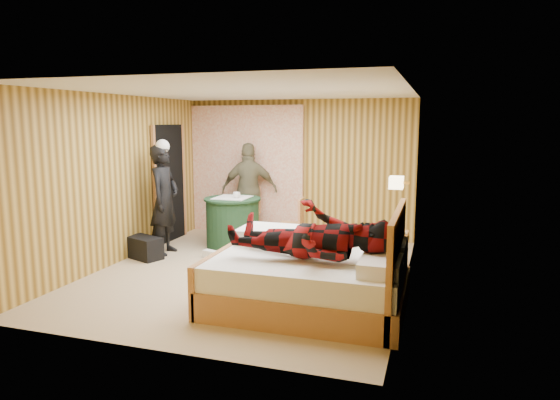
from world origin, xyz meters
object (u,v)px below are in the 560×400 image
(duffel_bag, at_px, (144,248))
(man_on_bed, at_px, (310,223))
(chair_near, at_px, (295,220))
(chair_far, at_px, (248,208))
(wall_lamp, at_px, (397,183))
(bed, at_px, (312,277))
(woman_standing, at_px, (164,200))
(man_at_table, at_px, (249,190))
(nightstand, at_px, (392,251))
(round_table, at_px, (233,222))

(duffel_bag, bearing_deg, man_on_bed, -3.27)
(duffel_bag, distance_m, man_on_bed, 3.41)
(chair_near, relative_size, man_on_bed, 0.49)
(chair_far, height_order, man_on_bed, man_on_bed)
(wall_lamp, xyz_separation_m, chair_far, (-2.76, 1.63, -0.76))
(duffel_bag, bearing_deg, chair_far, 83.00)
(wall_lamp, xyz_separation_m, bed, (-0.80, -1.38, -0.96))
(duffel_bag, bearing_deg, woman_standing, 88.02)
(wall_lamp, relative_size, woman_standing, 0.15)
(wall_lamp, xyz_separation_m, duffel_bag, (-3.77, -0.23, -1.13))
(chair_far, distance_m, chair_near, 1.26)
(bed, bearing_deg, wall_lamp, 59.81)
(duffel_bag, bearing_deg, bed, 0.27)
(chair_near, distance_m, man_at_table, 1.33)
(nightstand, relative_size, chair_near, 0.66)
(bed, xyz_separation_m, chair_far, (-1.96, 3.01, 0.20))
(chair_near, bearing_deg, round_table, -89.53)
(wall_lamp, distance_m, nightstand, 1.05)
(duffel_bag, xyz_separation_m, man_on_bed, (3.00, -1.38, 0.85))
(wall_lamp, xyz_separation_m, woman_standing, (-3.61, 0.14, -0.43))
(nightstand, relative_size, round_table, 0.60)
(wall_lamp, relative_size, man_on_bed, 0.15)
(wall_lamp, xyz_separation_m, nightstand, (-0.04, 0.26, -1.01))
(duffel_bag, xyz_separation_m, man_at_table, (1.02, 1.91, 0.69))
(nightstand, xyz_separation_m, round_table, (-2.71, 0.62, 0.14))
(bed, xyz_separation_m, nightstand, (0.76, 1.64, -0.05))
(man_at_table, bearing_deg, woman_standing, 44.91)
(wall_lamp, xyz_separation_m, round_table, (-2.75, 0.88, -0.87))
(bed, xyz_separation_m, round_table, (-1.95, 2.26, 0.09))
(nightstand, relative_size, man_on_bed, 0.32)
(wall_lamp, relative_size, chair_near, 0.30)
(woman_standing, height_order, man_on_bed, man_on_bed)
(duffel_bag, distance_m, man_at_table, 2.28)
(duffel_bag, bearing_deg, round_table, 69.01)
(bed, bearing_deg, chair_near, 110.43)
(bed, xyz_separation_m, man_at_table, (-1.95, 3.06, 0.52))
(round_table, height_order, woman_standing, woman_standing)
(round_table, relative_size, chair_near, 1.11)
(bed, relative_size, man_on_bed, 1.23)
(woman_standing, distance_m, man_at_table, 1.76)
(nightstand, height_order, woman_standing, woman_standing)
(chair_near, bearing_deg, chair_far, -125.71)
(nightstand, bearing_deg, bed, -114.87)
(chair_far, bearing_deg, woman_standing, -127.03)
(wall_lamp, distance_m, woman_standing, 3.64)
(round_table, distance_m, man_on_bed, 3.24)
(chair_near, height_order, woman_standing, woman_standing)
(chair_near, bearing_deg, woman_standing, -71.22)
(woman_standing, distance_m, man_on_bed, 3.34)
(chair_far, distance_m, man_at_table, 0.33)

